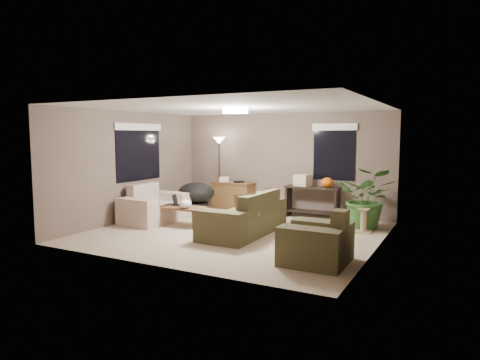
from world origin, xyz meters
The scene contains 20 objects.
room_shell centered at (0.00, 0.00, 1.25)m, with size 5.50×5.50×5.50m.
main_sofa centered at (0.23, 0.01, 0.29)m, with size 0.95×2.20×0.85m.
throw_pillows centered at (0.48, 0.01, 0.65)m, with size 0.39×1.39×0.47m.
loveseat centered at (-2.20, 0.15, 0.30)m, with size 0.90×1.60×0.85m.
armchair centered at (2.09, -1.22, 0.30)m, with size 0.95×1.00×0.85m.
coffee_table centered at (-1.34, 0.04, 0.36)m, with size 1.00×0.55×0.42m.
laptop centered at (-1.51, 0.14, 0.48)m, with size 0.41×0.29×0.24m.
plastic_bag centered at (-1.14, -0.11, 0.51)m, with size 0.26×0.24×0.18m, color white.
desk centered at (-1.26, 2.20, 0.38)m, with size 1.10×0.50×0.75m.
desk_papers centered at (-1.42, 2.19, 0.80)m, with size 0.73×0.32×0.12m.
console_table centered at (0.88, 2.21, 0.44)m, with size 1.30×0.40×0.75m.
pumpkin centered at (1.23, 2.21, 0.87)m, with size 0.28×0.28×0.23m, color orange.
cardboard_box centered at (0.63, 2.21, 0.89)m, with size 0.36×0.27×0.27m, color beige.
papasan_chair centered at (-1.81, 1.30, 0.47)m, with size 1.12×1.12×0.80m.
floor_lamp centered at (-1.61, 2.09, 1.60)m, with size 0.32×0.32×1.91m.
ceiling_fixture centered at (0.00, 0.00, 2.44)m, with size 0.50×0.50×0.10m, color white.
houseplant centered at (2.26, 1.63, 0.51)m, with size 1.17×1.30×1.01m, color #2D5923.
cat_scratching_post centered at (2.28, 1.22, 0.21)m, with size 0.32×0.32×0.50m.
window_left centered at (-2.73, 0.30, 1.78)m, with size 0.05×1.56×1.33m.
window_back centered at (1.30, 2.48, 1.79)m, with size 1.06×0.05×1.33m.
Camera 1 is at (4.04, -7.44, 1.96)m, focal length 32.00 mm.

